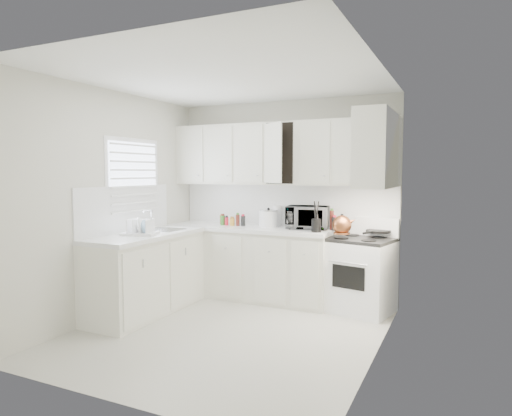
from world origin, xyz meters
The scene contains 34 objects.
floor centered at (0.00, 0.00, 0.00)m, with size 3.20×3.20×0.00m, color beige.
ceiling centered at (0.00, 0.00, 2.60)m, with size 3.20×3.20×0.00m, color white.
wall_back centered at (0.00, 1.60, 1.30)m, with size 3.00×3.00×0.00m, color beige.
wall_front centered at (0.00, -1.60, 1.30)m, with size 3.00×3.00×0.00m, color beige.
wall_left centered at (-1.50, 0.00, 1.30)m, with size 3.20×3.20×0.00m, color beige.
wall_right centered at (1.50, 0.00, 1.30)m, with size 3.20×3.20×0.00m, color beige.
window_blinds centered at (-1.48, 0.35, 1.55)m, with size 0.06×0.96×1.06m, color white, non-canonical shape.
lower_cabinets_back centered at (-0.39, 1.30, 0.45)m, with size 2.22×0.60×0.90m, color beige, non-canonical shape.
lower_cabinets_left centered at (-1.20, 0.20, 0.45)m, with size 0.60×1.60×0.90m, color beige, non-canonical shape.
countertop_back centered at (-0.39, 1.29, 0.93)m, with size 2.24×0.64×0.05m, color silver.
countertop_left centered at (-1.19, 0.20, 0.93)m, with size 0.64×1.62×0.05m, color silver.
backsplash_back centered at (0.00, 1.59, 1.23)m, with size 2.98×0.02×0.55m, color silver.
backsplash_left centered at (-1.49, 0.20, 1.23)m, with size 0.02×1.60×0.55m, color silver.
upper_cabinets_back centered at (0.00, 1.44, 1.50)m, with size 3.00×0.33×0.80m, color beige, non-canonical shape.
upper_cabinets_right centered at (1.33, 0.82, 1.50)m, with size 0.33×0.90×0.80m, color beige, non-canonical shape.
sink centered at (-1.19, 0.55, 1.07)m, with size 0.42×0.38×0.30m, color gray, non-canonical shape.
stove centered at (1.08, 1.30, 0.57)m, with size 0.74×0.60×1.13m, color white, non-canonical shape.
tea_kettle centered at (0.90, 1.14, 1.07)m, with size 0.28×0.23×0.26m, color #974929, non-canonical shape.
frying_pan centered at (1.26, 1.46, 0.97)m, with size 0.29×0.49×0.04m, color black, non-canonical shape.
microwave centered at (0.39, 1.41, 1.13)m, with size 0.52×0.29×0.35m, color gray.
rice_cooker centered at (-0.13, 1.36, 1.08)m, with size 0.25×0.25×0.25m, color white, non-canonical shape.
paper_towel centered at (-0.07, 1.52, 1.08)m, with size 0.12×0.12×0.27m, color white.
utensil_crock centered at (0.59, 1.13, 1.14)m, with size 0.13×0.13×0.38m, color black, non-canonical shape.
dish_rack centered at (-1.17, 0.07, 1.05)m, with size 0.38×0.28×0.21m, color white, non-canonical shape.
spice_left_0 centered at (-0.85, 1.42, 1.02)m, with size 0.06×0.06×0.13m, color olive.
spice_left_1 centered at (-0.78, 1.33, 1.02)m, with size 0.06×0.06×0.13m, color #367527.
spice_left_2 centered at (-0.70, 1.42, 1.02)m, with size 0.06×0.06×0.13m, color red.
spice_left_3 centered at (-0.62, 1.33, 1.02)m, with size 0.06×0.06×0.13m, color gold.
spice_left_4 centered at (-0.55, 1.42, 1.02)m, with size 0.06×0.06×0.13m, color #581F19.
spice_left_5 centered at (-0.47, 1.33, 1.02)m, with size 0.06×0.06×0.13m, color black.
sauce_right_0 centered at (0.58, 1.46, 1.05)m, with size 0.06×0.06×0.19m, color red.
sauce_right_1 centered at (0.64, 1.40, 1.05)m, with size 0.06×0.06×0.19m, color gold.
sauce_right_2 centered at (0.69, 1.46, 1.05)m, with size 0.06×0.06×0.19m, color #581F19.
sauce_right_3 centered at (0.74, 1.40, 1.05)m, with size 0.06×0.06×0.19m, color black.
Camera 1 is at (2.20, -4.02, 1.67)m, focal length 31.67 mm.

